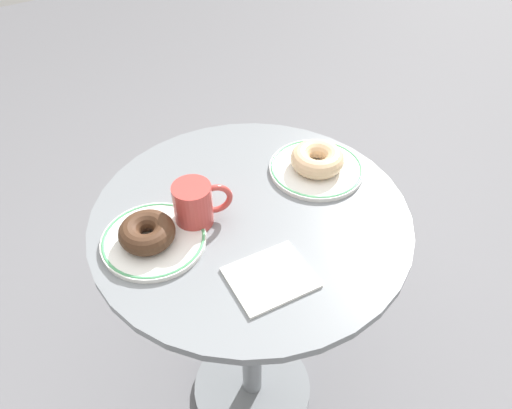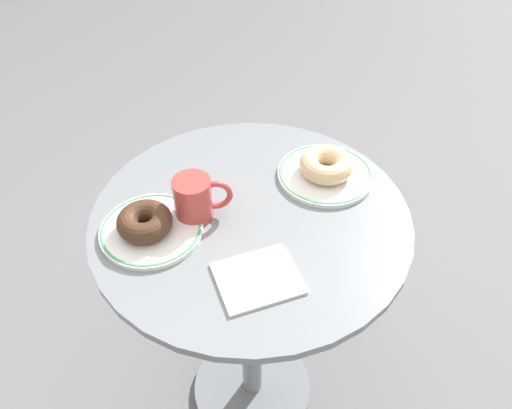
{
  "view_description": "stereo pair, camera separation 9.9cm",
  "coord_description": "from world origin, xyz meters",
  "px_view_note": "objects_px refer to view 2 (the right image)",
  "views": [
    {
      "loc": [
        -0.38,
        -0.62,
        1.46
      ],
      "look_at": [
        0.01,
        -0.01,
        0.78
      ],
      "focal_mm": 35.05,
      "sensor_mm": 36.0,
      "label": 1
    },
    {
      "loc": [
        -0.29,
        -0.67,
        1.46
      ],
      "look_at": [
        0.01,
        -0.01,
        0.78
      ],
      "focal_mm": 35.05,
      "sensor_mm": 36.0,
      "label": 2
    }
  ],
  "objects_px": {
    "plate_left": "(152,229)",
    "coffee_mug": "(195,198)",
    "cafe_table": "(251,287)",
    "plate_right": "(325,174)",
    "paper_napkin": "(258,278)",
    "donut_chocolate": "(145,221)",
    "donut_glazed": "(326,165)"
  },
  "relations": [
    {
      "from": "donut_glazed",
      "to": "paper_napkin",
      "type": "xyz_separation_m",
      "value": [
        -0.25,
        -0.2,
        -0.03
      ]
    },
    {
      "from": "plate_right",
      "to": "coffee_mug",
      "type": "relative_size",
      "value": 1.81
    },
    {
      "from": "donut_chocolate",
      "to": "coffee_mug",
      "type": "relative_size",
      "value": 0.92
    },
    {
      "from": "plate_left",
      "to": "coffee_mug",
      "type": "xyz_separation_m",
      "value": [
        0.1,
        0.01,
        0.04
      ]
    },
    {
      "from": "plate_left",
      "to": "donut_glazed",
      "type": "distance_m",
      "value": 0.4
    },
    {
      "from": "plate_right",
      "to": "donut_chocolate",
      "type": "distance_m",
      "value": 0.41
    },
    {
      "from": "donut_chocolate",
      "to": "paper_napkin",
      "type": "distance_m",
      "value": 0.25
    },
    {
      "from": "cafe_table",
      "to": "plate_left",
      "type": "height_order",
      "value": "plate_left"
    },
    {
      "from": "coffee_mug",
      "to": "plate_left",
      "type": "bearing_deg",
      "value": -175.3
    },
    {
      "from": "cafe_table",
      "to": "plate_left",
      "type": "distance_m",
      "value": 0.32
    },
    {
      "from": "donut_glazed",
      "to": "paper_napkin",
      "type": "height_order",
      "value": "donut_glazed"
    },
    {
      "from": "plate_right",
      "to": "paper_napkin",
      "type": "height_order",
      "value": "plate_right"
    },
    {
      "from": "cafe_table",
      "to": "paper_napkin",
      "type": "xyz_separation_m",
      "value": [
        -0.06,
        -0.16,
        0.25
      ]
    },
    {
      "from": "plate_right",
      "to": "coffee_mug",
      "type": "xyz_separation_m",
      "value": [
        -0.3,
        -0.0,
        0.04
      ]
    },
    {
      "from": "plate_left",
      "to": "coffee_mug",
      "type": "distance_m",
      "value": 0.1
    },
    {
      "from": "cafe_table",
      "to": "plate_right",
      "type": "distance_m",
      "value": 0.32
    },
    {
      "from": "plate_right",
      "to": "paper_napkin",
      "type": "distance_m",
      "value": 0.32
    },
    {
      "from": "donut_chocolate",
      "to": "donut_glazed",
      "type": "height_order",
      "value": "donut_glazed"
    },
    {
      "from": "plate_left",
      "to": "coffee_mug",
      "type": "bearing_deg",
      "value": 4.7
    },
    {
      "from": "cafe_table",
      "to": "plate_left",
      "type": "xyz_separation_m",
      "value": [
        -0.2,
        0.03,
        0.25
      ]
    },
    {
      "from": "cafe_table",
      "to": "coffee_mug",
      "type": "xyz_separation_m",
      "value": [
        -0.1,
        0.04,
        0.29
      ]
    },
    {
      "from": "plate_left",
      "to": "plate_right",
      "type": "bearing_deg",
      "value": 1.17
    },
    {
      "from": "plate_right",
      "to": "donut_chocolate",
      "type": "relative_size",
      "value": 1.96
    },
    {
      "from": "donut_glazed",
      "to": "coffee_mug",
      "type": "xyz_separation_m",
      "value": [
        -0.3,
        -0.0,
        0.01
      ]
    },
    {
      "from": "donut_chocolate",
      "to": "paper_napkin",
      "type": "bearing_deg",
      "value": -51.94
    },
    {
      "from": "cafe_table",
      "to": "plate_right",
      "type": "xyz_separation_m",
      "value": [
        0.2,
        0.04,
        0.25
      ]
    },
    {
      "from": "plate_left",
      "to": "donut_glazed",
      "type": "relative_size",
      "value": 1.7
    },
    {
      "from": "plate_left",
      "to": "donut_chocolate",
      "type": "relative_size",
      "value": 1.88
    },
    {
      "from": "donut_chocolate",
      "to": "plate_right",
      "type": "bearing_deg",
      "value": 1.13
    },
    {
      "from": "cafe_table",
      "to": "coffee_mug",
      "type": "distance_m",
      "value": 0.31
    },
    {
      "from": "plate_right",
      "to": "donut_glazed",
      "type": "xyz_separation_m",
      "value": [
        0.0,
        0.0,
        0.03
      ]
    },
    {
      "from": "plate_left",
      "to": "paper_napkin",
      "type": "height_order",
      "value": "plate_left"
    }
  ]
}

